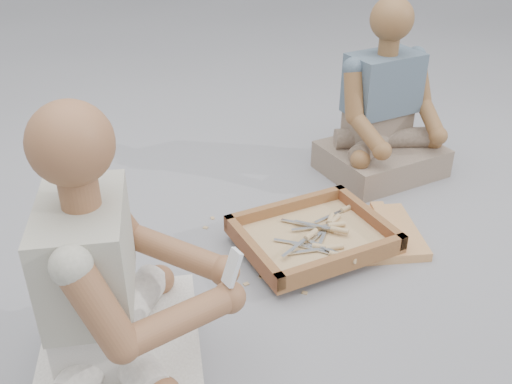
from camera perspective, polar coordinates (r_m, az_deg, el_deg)
name	(u,v)px	position (r m, az deg, el deg)	size (l,w,h in m)	color
ground	(298,284)	(2.10, 4.25, -9.14)	(60.00, 60.00, 0.00)	gray
carved_panel	(348,235)	(2.35, 9.19, -4.24)	(0.57, 0.38, 0.04)	olive
tool_tray	(313,236)	(2.24, 5.70, -4.41)	(0.59, 0.49, 0.07)	brown
chisel_0	(308,237)	(2.20, 5.20, -4.50)	(0.20, 0.12, 0.02)	silver
chisel_1	(329,222)	(2.32, 7.33, -2.97)	(0.16, 0.18, 0.02)	silver
chisel_2	(320,227)	(2.28, 6.45, -3.54)	(0.17, 0.16, 0.02)	silver
chisel_3	(329,248)	(2.17, 7.29, -5.58)	(0.22, 0.06, 0.02)	silver
chisel_4	(334,229)	(2.25, 7.82, -3.69)	(0.17, 0.17, 0.02)	silver
chisel_5	(331,225)	(2.29, 7.53, -3.31)	(0.22, 0.06, 0.02)	silver
chisel_6	(333,254)	(2.14, 7.71, -6.16)	(0.16, 0.17, 0.02)	silver
chisel_7	(332,222)	(2.32, 7.62, -2.98)	(0.19, 0.13, 0.02)	silver
chisel_8	(344,210)	(2.41, 8.81, -1.76)	(0.22, 0.07, 0.02)	silver
chisel_9	(343,256)	(2.13, 8.65, -6.30)	(0.12, 0.20, 0.02)	silver
chisel_10	(316,246)	(2.17, 6.01, -5.40)	(0.18, 0.15, 0.02)	silver
wood_chip_0	(262,277)	(2.12, 0.57, -8.46)	(0.02, 0.01, 0.00)	tan
wood_chip_1	(246,284)	(2.09, -0.99, -9.18)	(0.02, 0.01, 0.00)	tan
wood_chip_2	(317,237)	(2.35, 6.10, -4.45)	(0.02, 0.01, 0.00)	tan
wood_chip_3	(356,244)	(2.33, 9.98, -5.13)	(0.02, 0.01, 0.00)	tan
wood_chip_4	(312,228)	(2.40, 5.67, -3.57)	(0.02, 0.01, 0.00)	tan
wood_chip_5	(327,269)	(2.18, 7.12, -7.61)	(0.02, 0.01, 0.00)	tan
wood_chip_6	(261,276)	(2.13, 0.53, -8.40)	(0.02, 0.01, 0.00)	tan
wood_chip_7	(205,228)	(2.40, -5.07, -3.57)	(0.02, 0.01, 0.00)	tan
wood_chip_8	(378,237)	(2.38, 12.13, -4.44)	(0.02, 0.01, 0.00)	tan
wood_chip_9	(394,244)	(2.36, 13.64, -5.04)	(0.02, 0.01, 0.00)	tan
wood_chip_10	(213,218)	(2.46, -4.37, -2.61)	(0.02, 0.01, 0.00)	tan
wood_chip_11	(305,293)	(2.06, 4.90, -10.01)	(0.02, 0.01, 0.00)	tan
wood_chip_12	(296,250)	(2.27, 4.03, -5.78)	(0.02, 0.01, 0.00)	tan
wood_chip_13	(372,223)	(2.47, 11.54, -3.09)	(0.02, 0.01, 0.00)	tan
wood_chip_14	(229,267)	(2.17, -2.76, -7.53)	(0.02, 0.01, 0.00)	tan
craftsman	(112,302)	(1.61, -14.19, -10.58)	(0.64, 0.65, 0.87)	silver
companion	(384,119)	(2.79, 12.66, 7.18)	(0.58, 0.48, 0.83)	gray
mobile_phone	(232,267)	(1.49, -2.39, -7.55)	(0.05, 0.05, 0.10)	silver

